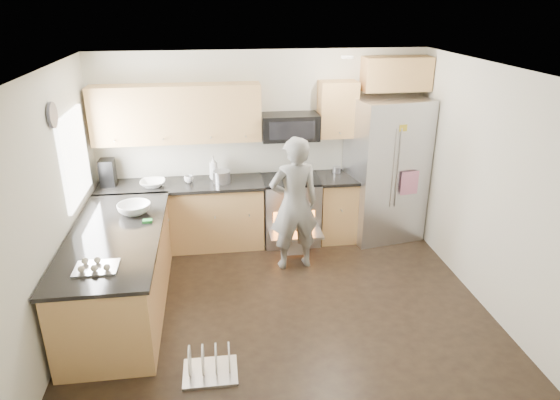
{
  "coord_description": "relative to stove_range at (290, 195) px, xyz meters",
  "views": [
    {
      "loc": [
        -0.66,
        -4.65,
        3.22
      ],
      "look_at": [
        0.04,
        0.5,
        1.11
      ],
      "focal_mm": 32.0,
      "sensor_mm": 36.0,
      "label": 1
    }
  ],
  "objects": [
    {
      "name": "ground",
      "position": [
        -0.35,
        -1.69,
        -0.68
      ],
      "size": [
        4.5,
        4.5,
        0.0
      ],
      "primitive_type": "plane",
      "color": "black",
      "rests_on": "ground"
    },
    {
      "name": "room_shell",
      "position": [
        -0.39,
        -1.68,
        1.0
      ],
      "size": [
        4.54,
        4.04,
        2.62
      ],
      "color": "beige",
      "rests_on": "ground"
    },
    {
      "name": "back_cabinet_run",
      "position": [
        -0.94,
        0.05,
        0.29
      ],
      "size": [
        4.45,
        0.64,
        2.5
      ],
      "color": "#B9814A",
      "rests_on": "ground"
    },
    {
      "name": "peninsula",
      "position": [
        -2.1,
        -1.44,
        -0.21
      ],
      "size": [
        0.96,
        2.36,
        1.04
      ],
      "color": "#B9814A",
      "rests_on": "ground"
    },
    {
      "name": "stove_range",
      "position": [
        0.0,
        0.0,
        0.0
      ],
      "size": [
        0.76,
        0.97,
        1.79
      ],
      "color": "#B7B7BC",
      "rests_on": "ground"
    },
    {
      "name": "refrigerator",
      "position": [
        1.34,
        0.01,
        0.32
      ],
      "size": [
        1.09,
        0.91,
        1.99
      ],
      "rotation": [
        0.0,
        0.0,
        0.17
      ],
      "color": "#B7B7BC",
      "rests_on": "ground"
    },
    {
      "name": "person",
      "position": [
        -0.07,
        -0.74,
        0.18
      ],
      "size": [
        0.67,
        0.49,
        1.71
      ],
      "primitive_type": "imported",
      "rotation": [
        0.0,
        0.0,
        3.28
      ],
      "color": "gray",
      "rests_on": "ground"
    },
    {
      "name": "dish_rack",
      "position": [
        -1.15,
        -2.63,
        -0.59
      ],
      "size": [
        0.5,
        0.4,
        0.31
      ],
      "rotation": [
        0.0,
        0.0,
        -0.01
      ],
      "color": "#B7B7BC",
      "rests_on": "ground"
    }
  ]
}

